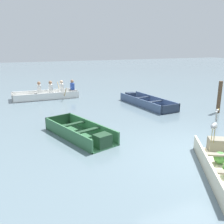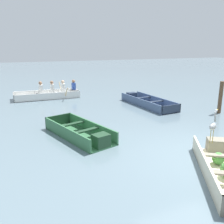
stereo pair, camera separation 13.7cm
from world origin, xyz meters
TOP-DOWN VIEW (x-y plane):
  - ground_plane at (0.00, 0.00)m, footprint 80.00×80.00m
  - skiff_slate_blue_near_moored at (1.59, 5.55)m, footprint 1.27×3.42m
  - skiff_green_mid_moored at (-2.50, 2.52)m, footprint 1.71×2.89m
  - rowboat_white_with_crew at (-2.32, 8.96)m, footprint 3.41×2.37m
  - heron_on_dinghy at (0.13, -0.16)m, footprint 0.43×0.30m
  - mooring_post at (3.68, 3.07)m, footprint 0.16×0.16m

SIDE VIEW (x-z plane):
  - ground_plane at x=0.00m, z-range 0.00..0.00m
  - skiff_slate_blue_near_moored at x=1.59m, z-range -0.06..0.32m
  - skiff_green_mid_moored at x=-2.50m, z-range -0.06..0.35m
  - rowboat_white_with_crew at x=-2.32m, z-range -0.23..0.70m
  - mooring_post at x=3.68m, z-range 0.00..1.34m
  - heron_on_dinghy at x=0.13m, z-range 0.46..1.30m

